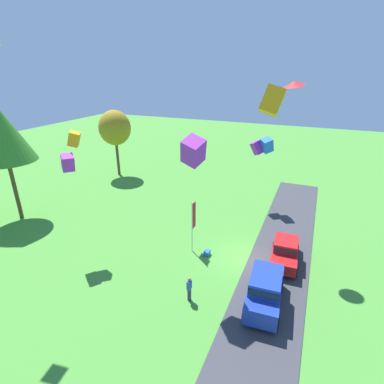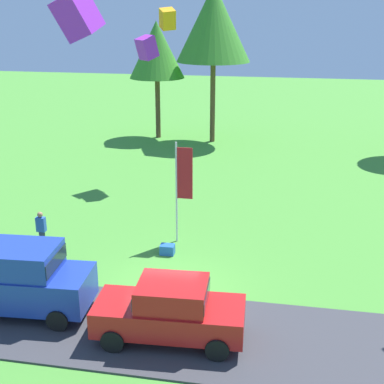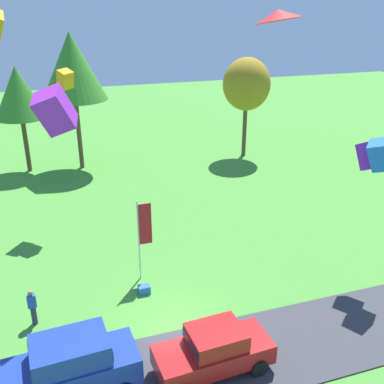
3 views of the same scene
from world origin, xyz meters
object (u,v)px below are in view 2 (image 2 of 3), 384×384
(tree_center_back, at_px, (214,24))
(cooler_box, at_px, (167,249))
(person_on_lawn, at_px, (42,231))
(kite_box_over_trees, at_px, (167,19))
(tree_right_of_center, at_px, (157,50))
(car_suv_mid_row, at_px, (18,277))
(car_sedan_far_end, at_px, (170,309))
(kite_box_high_left, at_px, (77,15))
(flag_banner, at_px, (182,180))
(kite_box_high_right, at_px, (147,48))

(tree_center_back, height_order, cooler_box, tree_center_back)
(person_on_lawn, distance_m, tree_center_back, 21.36)
(cooler_box, height_order, kite_box_over_trees, kite_box_over_trees)
(kite_box_over_trees, bearing_deg, person_on_lawn, -105.56)
(person_on_lawn, bearing_deg, kite_box_over_trees, 74.44)
(tree_right_of_center, distance_m, kite_box_over_trees, 10.59)
(car_suv_mid_row, xyz_separation_m, tree_center_back, (2.61, 24.04, 6.96))
(tree_right_of_center, bearing_deg, tree_center_back, -7.35)
(car_suv_mid_row, xyz_separation_m, person_on_lawn, (-1.34, 4.39, -0.42))
(car_sedan_far_end, relative_size, person_on_lawn, 2.62)
(kite_box_high_left, relative_size, kite_box_over_trees, 1.50)
(flag_banner, xyz_separation_m, kite_box_high_left, (-3.45, -1.44, 6.40))
(car_sedan_far_end, bearing_deg, flag_banner, 98.81)
(tree_right_of_center, height_order, kite_box_over_trees, kite_box_over_trees)
(car_suv_mid_row, distance_m, kite_box_high_left, 9.27)
(kite_box_high_left, distance_m, kite_box_high_right, 9.80)
(person_on_lawn, xyz_separation_m, kite_box_high_right, (1.78, 10.18, 6.43))
(flag_banner, relative_size, cooler_box, 7.68)
(kite_box_over_trees, xyz_separation_m, kite_box_high_right, (-1.11, -0.17, -1.46))
(car_sedan_far_end, distance_m, tree_right_of_center, 26.57)
(kite_box_high_right, bearing_deg, flag_banner, -66.46)
(car_sedan_far_end, bearing_deg, cooler_box, 104.16)
(tree_right_of_center, relative_size, flag_banner, 1.96)
(car_suv_mid_row, height_order, tree_center_back, tree_center_back)
(tree_right_of_center, bearing_deg, flag_banner, -72.92)
(flag_banner, bearing_deg, kite_box_high_left, -157.31)
(car_sedan_far_end, relative_size, cooler_box, 8.01)
(tree_center_back, relative_size, cooler_box, 19.39)
(tree_right_of_center, height_order, tree_center_back, tree_center_back)
(person_on_lawn, bearing_deg, cooler_box, 7.66)
(person_on_lawn, height_order, tree_center_back, tree_center_back)
(person_on_lawn, xyz_separation_m, flag_banner, (5.35, 1.99, 1.85))
(car_suv_mid_row, distance_m, car_sedan_far_end, 5.12)
(tree_right_of_center, bearing_deg, kite_box_over_trees, -72.34)
(car_suv_mid_row, relative_size, kite_box_over_trees, 4.74)
(kite_box_over_trees, bearing_deg, car_sedan_far_end, -76.98)
(person_on_lawn, distance_m, tree_right_of_center, 20.94)
(car_suv_mid_row, height_order, kite_box_high_right, kite_box_high_right)
(tree_center_back, bearing_deg, tree_right_of_center, 172.65)
(car_suv_mid_row, relative_size, kite_box_high_left, 3.16)
(person_on_lawn, distance_m, kite_box_over_trees, 13.33)
(car_suv_mid_row, bearing_deg, person_on_lawn, 107.00)
(car_suv_mid_row, bearing_deg, kite_box_high_left, 83.49)
(tree_center_back, relative_size, kite_box_high_right, 9.64)
(tree_right_of_center, relative_size, cooler_box, 15.06)
(cooler_box, relative_size, kite_box_high_right, 0.50)
(tree_center_back, distance_m, kite_box_high_left, 19.23)
(car_suv_mid_row, bearing_deg, flag_banner, 57.83)
(kite_box_high_left, xyz_separation_m, kite_box_high_right, (-0.12, 9.63, -1.81))
(cooler_box, xyz_separation_m, kite_box_high_left, (-3.10, -0.13, 8.92))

